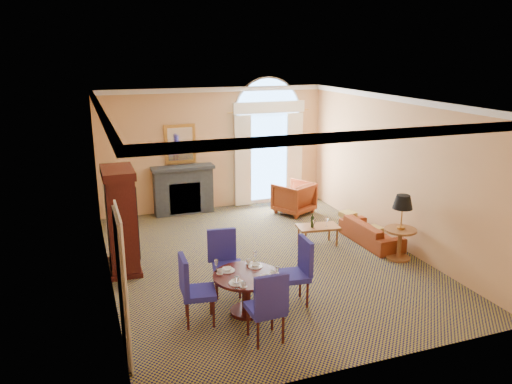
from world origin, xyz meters
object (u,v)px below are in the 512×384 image
object	(u,v)px
sofa	(371,232)
armchair	(294,198)
side_table	(401,219)
coffee_table	(318,228)
dining_table	(246,284)
armoire	(121,222)

from	to	relation	value
sofa	armchair	bearing A→B (deg)	14.92
side_table	coffee_table	bearing A→B (deg)	136.00
side_table	armchair	bearing A→B (deg)	103.06
sofa	armchair	distance (m)	2.62
armchair	side_table	distance (m)	3.58
armchair	coffee_table	distance (m)	2.31
armchair	dining_table	bearing A→B (deg)	30.23
armoire	armchair	size ratio (longest dim) A/B	2.25
armchair	coffee_table	size ratio (longest dim) A/B	0.95
armoire	dining_table	size ratio (longest dim) A/B	1.88
dining_table	armchair	bearing A→B (deg)	57.75
sofa	armchair	world-z (taller)	armchair
dining_table	coffee_table	bearing A→B (deg)	42.81
coffee_table	sofa	bearing A→B (deg)	-3.74
armchair	coffee_table	world-z (taller)	armchair
sofa	side_table	world-z (taller)	side_table
dining_table	side_table	bearing A→B (deg)	15.56
dining_table	sofa	world-z (taller)	dining_table
sofa	armoire	bearing A→B (deg)	83.64
armoire	side_table	world-z (taller)	armoire
dining_table	side_table	xyz separation A→B (m)	(3.63, 1.01, 0.34)
sofa	side_table	bearing A→B (deg)	-178.89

